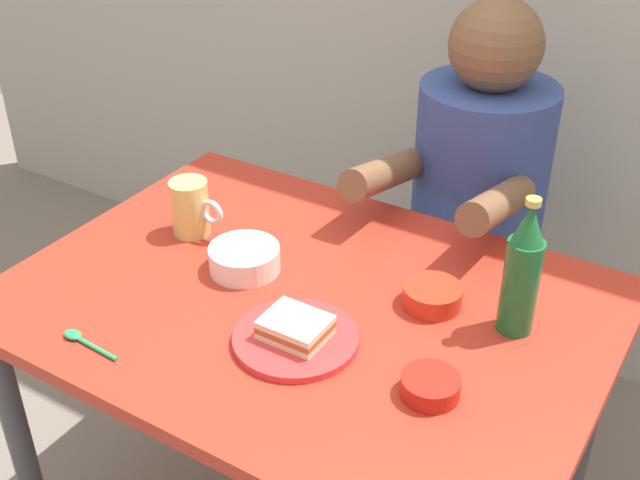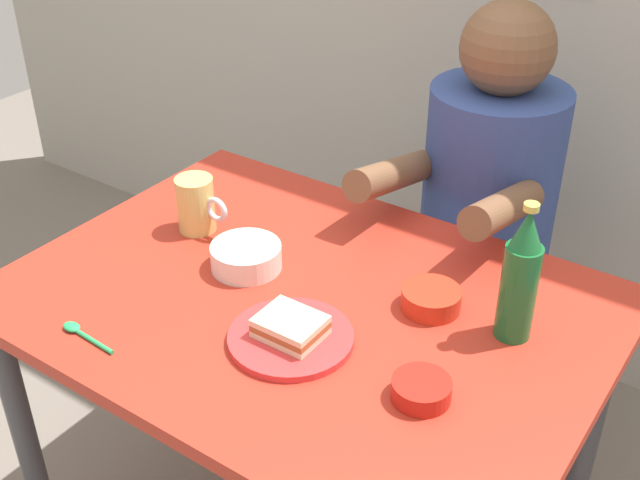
% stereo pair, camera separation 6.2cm
% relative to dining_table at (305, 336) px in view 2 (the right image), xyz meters
% --- Properties ---
extents(dining_table, '(1.10, 0.80, 0.74)m').
position_rel_dining_table_xyz_m(dining_table, '(0.00, 0.00, 0.00)').
color(dining_table, '#B72D1E').
rests_on(dining_table, ground).
extents(stool, '(0.34, 0.34, 0.45)m').
position_rel_dining_table_xyz_m(stool, '(0.09, 0.63, -0.30)').
color(stool, '#4C4C51').
rests_on(stool, ground).
extents(person_seated, '(0.33, 0.56, 0.72)m').
position_rel_dining_table_xyz_m(person_seated, '(0.09, 0.62, 0.12)').
color(person_seated, '#33478C').
rests_on(person_seated, stool).
extents(plate_orange, '(0.22, 0.22, 0.01)m').
position_rel_dining_table_xyz_m(plate_orange, '(0.06, -0.12, 0.10)').
color(plate_orange, red).
rests_on(plate_orange, dining_table).
extents(sandwich, '(0.11, 0.09, 0.04)m').
position_rel_dining_table_xyz_m(sandwich, '(0.06, -0.12, 0.13)').
color(sandwich, beige).
rests_on(sandwich, plate_orange).
extents(beer_mug, '(0.13, 0.08, 0.12)m').
position_rel_dining_table_xyz_m(beer_mug, '(-0.33, 0.07, 0.15)').
color(beer_mug, '#D1BC66').
rests_on(beer_mug, dining_table).
extents(beer_bottle, '(0.06, 0.06, 0.26)m').
position_rel_dining_table_xyz_m(beer_bottle, '(0.36, 0.12, 0.21)').
color(beer_bottle, '#19602D').
rests_on(beer_bottle, dining_table).
extents(sambal_bowl_red, '(0.10, 0.10, 0.03)m').
position_rel_dining_table_xyz_m(sambal_bowl_red, '(0.31, -0.12, 0.11)').
color(sambal_bowl_red, '#B21E14').
rests_on(sambal_bowl_red, dining_table).
extents(rice_bowl_white, '(0.14, 0.14, 0.05)m').
position_rel_dining_table_xyz_m(rice_bowl_white, '(-0.15, 0.02, 0.12)').
color(rice_bowl_white, silver).
rests_on(rice_bowl_white, dining_table).
extents(sauce_bowl_chili, '(0.11, 0.11, 0.04)m').
position_rel_dining_table_xyz_m(sauce_bowl_chili, '(0.21, 0.10, 0.12)').
color(sauce_bowl_chili, red).
rests_on(sauce_bowl_chili, dining_table).
extents(spoon, '(0.13, 0.02, 0.01)m').
position_rel_dining_table_xyz_m(spoon, '(-0.26, -0.32, 0.10)').
color(spoon, '#26A559').
rests_on(spoon, dining_table).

